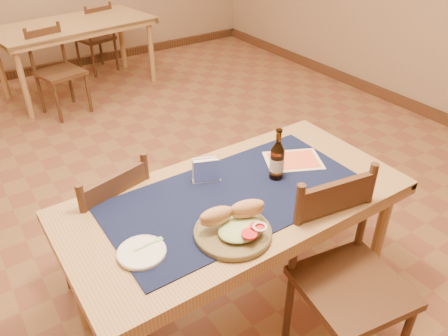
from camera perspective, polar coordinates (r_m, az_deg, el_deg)
room at (r=2.39m, az=-9.98°, el=19.01°), size 6.04×7.04×2.84m
main_table at (r=2.07m, az=1.55°, el=-5.49°), size 1.60×0.80×0.75m
placemat at (r=2.02m, az=1.59°, el=-3.59°), size 1.20×0.60×0.01m
baseboard at (r=3.00m, az=-7.54°, el=-6.81°), size 6.00×7.00×0.10m
back_table at (r=5.10m, az=-19.05°, el=16.60°), size 1.72×1.03×0.75m
chair_main_far at (r=2.37m, az=-15.00°, el=-7.47°), size 0.50×0.50×0.89m
chair_main_near at (r=2.07m, az=15.72°, el=-13.49°), size 0.50×0.50×0.95m
chair_back_near at (r=4.68m, az=-20.91°, el=11.90°), size 0.47×0.47×0.85m
chair_back_far at (r=5.69m, az=-16.35°, el=16.11°), size 0.47×0.47×0.83m
sandwich_plate at (r=1.79m, az=1.38°, el=-7.70°), size 0.32×0.32×0.12m
side_plate at (r=1.75m, az=-10.71°, el=-10.72°), size 0.19×0.19×0.02m
fork at (r=1.77m, az=-9.54°, el=-9.67°), size 0.13×0.02×0.00m
beer_bottle at (r=2.10m, az=6.94°, el=1.00°), size 0.07×0.07×0.26m
napkin_holder at (r=2.09m, az=-2.36°, el=-0.34°), size 0.15×0.10×0.12m
menu_card at (r=2.29m, az=9.02°, el=1.00°), size 0.35×0.31×0.01m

